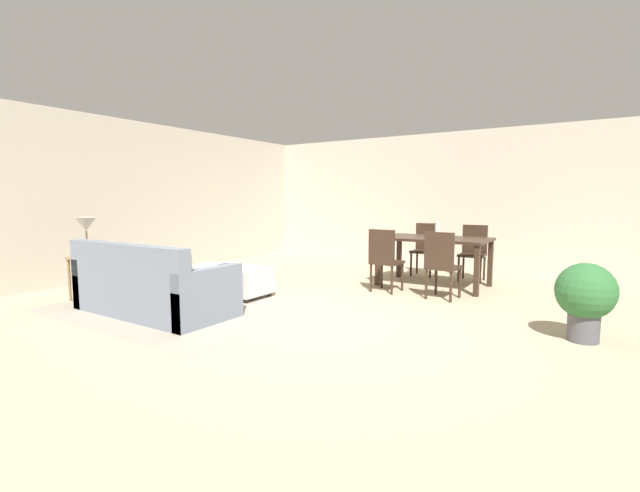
{
  "coord_description": "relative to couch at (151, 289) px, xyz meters",
  "views": [
    {
      "loc": [
        2.5,
        -4.1,
        1.36
      ],
      "look_at": [
        -0.76,
        0.9,
        0.71
      ],
      "focal_mm": 24.71,
      "sensor_mm": 36.0,
      "label": 1
    }
  ],
  "objects": [
    {
      "name": "dining_chair_far_left",
      "position": [
        1.81,
        4.32,
        0.22
      ],
      "size": [
        0.42,
        0.42,
        0.92
      ],
      "color": "#332319",
      "rests_on": "ground_plane"
    },
    {
      "name": "ground_plane",
      "position": [
        1.97,
        0.9,
        -0.3
      ],
      "size": [
        10.8,
        10.8,
        0.0
      ],
      "primitive_type": "plane",
      "color": "tan"
    },
    {
      "name": "dining_chair_far_right",
      "position": [
        2.65,
        4.27,
        0.22
      ],
      "size": [
        0.42,
        0.42,
        0.92
      ],
      "color": "#332319",
      "rests_on": "ground_plane"
    },
    {
      "name": "dining_chair_near_left",
      "position": [
        1.81,
        2.6,
        0.22
      ],
      "size": [
        0.41,
        0.41,
        0.92
      ],
      "color": "#332319",
      "rests_on": "ground_plane"
    },
    {
      "name": "wall_back",
      "position": [
        1.97,
        5.9,
        1.05
      ],
      "size": [
        9.0,
        0.12,
        2.7
      ],
      "primitive_type": "cube",
      "color": "#BCB2A0",
      "rests_on": "ground_plane"
    },
    {
      "name": "dining_chair_near_right",
      "position": [
        2.65,
        2.58,
        0.22
      ],
      "size": [
        0.43,
        0.43,
        0.92
      ],
      "color": "#332319",
      "rests_on": "ground_plane"
    },
    {
      "name": "wall_left",
      "position": [
        -2.53,
        1.4,
        1.05
      ],
      "size": [
        0.12,
        11.0,
        2.7
      ],
      "primitive_type": "cube",
      "color": "#BCB2A0",
      "rests_on": "ground_plane"
    },
    {
      "name": "dining_table",
      "position": [
        2.25,
        3.46,
        0.37
      ],
      "size": [
        1.63,
        0.96,
        0.76
      ],
      "color": "#332319",
      "rests_on": "ground_plane"
    },
    {
      "name": "potted_plant",
      "position": [
        4.35,
        1.61,
        0.15
      ],
      "size": [
        0.54,
        0.54,
        0.76
      ],
      "color": "#4C4C51",
      "rests_on": "ground_plane"
    },
    {
      "name": "area_rug",
      "position": [
        0.05,
        0.64,
        -0.29
      ],
      "size": [
        3.0,
        2.8,
        0.01
      ],
      "primitive_type": "cube",
      "color": "gray",
      "rests_on": "ground_plane"
    },
    {
      "name": "vase_centerpiece",
      "position": [
        2.31,
        3.44,
        0.59
      ],
      "size": [
        0.09,
        0.09,
        0.24
      ],
      "primitive_type": "cylinder",
      "color": "silver",
      "rests_on": "dining_table"
    },
    {
      "name": "book_on_ottoman",
      "position": [
        0.08,
        1.22,
        0.13
      ],
      "size": [
        0.29,
        0.24,
        0.03
      ],
      "primitive_type": "cube",
      "rotation": [
        0.0,
        0.0,
        0.15
      ],
      "color": "#333338",
      "rests_on": "ottoman_table"
    },
    {
      "name": "couch",
      "position": [
        0.0,
        0.0,
        0.0
      ],
      "size": [
        2.0,
        0.9,
        0.86
      ],
      "color": "slate",
      "rests_on": "ground_plane"
    },
    {
      "name": "side_table",
      "position": [
        -1.3,
        -0.02,
        0.17
      ],
      "size": [
        0.4,
        0.4,
        0.59
      ],
      "color": "olive",
      "rests_on": "ground_plane"
    },
    {
      "name": "ottoman_table",
      "position": [
        0.09,
        1.22,
        -0.06
      ],
      "size": [
        1.12,
        0.58,
        0.41
      ],
      "color": "silver",
      "rests_on": "ground_plane"
    },
    {
      "name": "table_lamp",
      "position": [
        -1.3,
        -0.02,
        0.7
      ],
      "size": [
        0.26,
        0.26,
        0.53
      ],
      "color": "brown",
      "rests_on": "side_table"
    }
  ]
}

